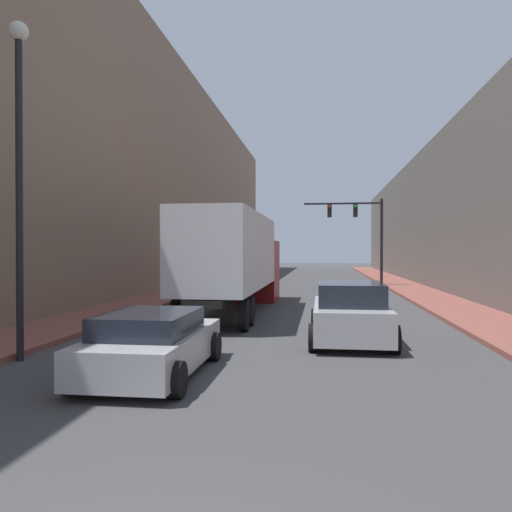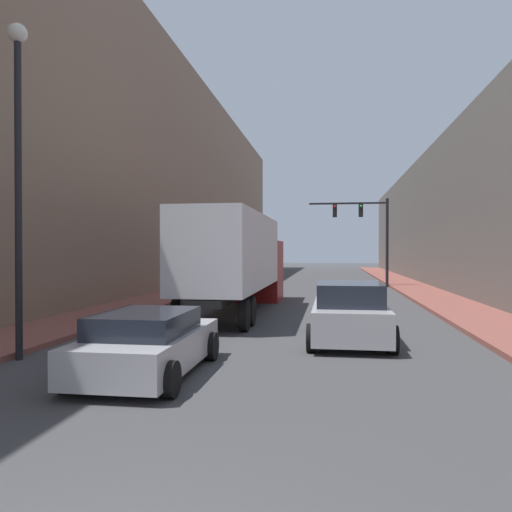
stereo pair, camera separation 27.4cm
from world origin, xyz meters
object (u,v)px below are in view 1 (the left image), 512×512
(street_lamp, at_px, (19,147))
(traffic_signal_gantry, at_px, (363,226))
(sedan_car, at_px, (152,344))
(suv_car, at_px, (350,313))
(semi_truck, at_px, (237,259))

(street_lamp, bearing_deg, traffic_signal_gantry, 68.78)
(sedan_car, xyz_separation_m, suv_car, (4.17, 4.39, 0.15))
(suv_car, bearing_deg, sedan_car, -133.58)
(traffic_signal_gantry, relative_size, street_lamp, 0.79)
(sedan_car, bearing_deg, suv_car, 46.42)
(sedan_car, distance_m, street_lamp, 5.52)
(semi_truck, height_order, sedan_car, semi_truck)
(semi_truck, distance_m, traffic_signal_gantry, 16.55)
(street_lamp, bearing_deg, suv_car, 24.86)
(semi_truck, distance_m, suv_car, 7.68)
(semi_truck, bearing_deg, sedan_car, -89.58)
(sedan_car, distance_m, suv_car, 6.06)
(suv_car, bearing_deg, traffic_signal_gantry, 84.49)
(suv_car, xyz_separation_m, traffic_signal_gantry, (2.06, 21.40, 3.44))
(traffic_signal_gantry, bearing_deg, suv_car, -95.51)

